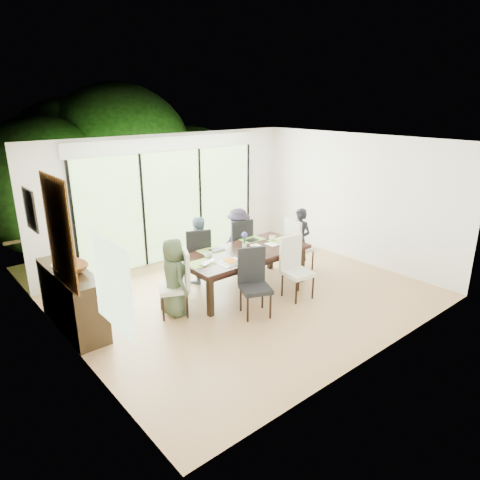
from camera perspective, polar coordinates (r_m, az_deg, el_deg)
floor at (r=7.71m, az=1.20°, el=-7.56°), size 6.00×5.00×0.01m
ceiling at (r=6.97m, az=1.35°, el=12.92°), size 6.00×5.00×0.01m
wall_back at (r=9.20m, az=-9.12°, el=5.47°), size 6.00×0.02×2.70m
wall_front at (r=5.69m, az=18.20°, el=-3.35°), size 6.00×0.02×2.70m
wall_left at (r=5.81m, az=-21.74°, el=-3.31°), size 0.02×5.00×2.70m
wall_right at (r=9.43m, az=15.24°, el=5.35°), size 0.02×5.00×2.70m
glass_doors at (r=9.20m, az=-8.94°, el=4.52°), size 4.20×0.02×2.30m
blinds_header at (r=8.98m, az=-9.32°, el=12.58°), size 4.40×0.06×0.28m
mullion_a at (r=8.35m, az=-21.28°, el=2.05°), size 0.05×0.04×2.30m
mullion_b at (r=8.87m, az=-12.77°, el=3.76°), size 0.05×0.04×2.30m
mullion_c at (r=9.56m, az=-5.32°, el=5.18°), size 0.05×0.04×2.30m
mullion_d at (r=10.40m, az=1.05°, el=6.33°), size 0.05×0.04×2.30m
side_window at (r=4.71m, az=-16.68°, el=-5.78°), size 0.02×0.90×1.00m
deck at (r=10.34m, az=-11.29°, el=-1.32°), size 6.00×1.80×0.10m
rail_top at (r=10.84m, az=-13.55°, el=2.77°), size 6.00×0.08×0.06m
foliage_left at (r=10.95m, az=-24.78°, el=6.54°), size 3.20×3.20×3.20m
foliage_mid at (r=12.19m, az=-15.76°, el=10.29°), size 4.00×4.00×4.00m
foliage_right at (r=12.44m, az=-6.37°, el=8.48°), size 2.80×2.80×2.80m
foliage_far at (r=12.49m, az=-21.26°, el=9.09°), size 3.60×3.60×3.60m
table_top at (r=7.72m, az=0.55°, el=-1.69°), size 2.40×1.10×0.06m
table_apron at (r=7.75m, az=0.54°, el=-2.31°), size 2.20×0.90×0.10m
table_leg_fl at (r=6.93m, az=-3.99°, el=-7.50°), size 0.09×0.09×0.69m
table_leg_fr at (r=8.27m, az=8.20°, el=-3.25°), size 0.09×0.09×0.69m
table_leg_bl at (r=7.59m, az=-7.84°, el=-5.28°), size 0.09×0.09×0.69m
table_leg_br at (r=8.83m, az=4.06°, el=-1.70°), size 0.09×0.09×0.69m
chair_left_end at (r=6.97m, az=-8.93°, el=-5.69°), size 0.61×0.61×1.10m
chair_right_end at (r=8.77m, az=8.02°, el=-0.56°), size 0.50×0.50×1.10m
chair_far_left at (r=8.16m, az=-5.75°, el=-1.93°), size 0.61×0.61×1.10m
chair_far_right at (r=8.72m, az=-0.33°, el=-0.48°), size 0.56×0.56×1.10m
chair_near_left at (r=6.87m, az=2.09°, el=-5.84°), size 0.61×0.61×1.10m
chair_near_right at (r=7.52m, az=7.78°, el=-3.79°), size 0.51×0.51×1.10m
person_left_end at (r=6.94m, az=-8.82°, el=-4.93°), size 0.45×0.65×1.29m
person_right_end at (r=8.72m, az=7.96°, el=0.00°), size 0.44×0.64×1.29m
person_far_left at (r=8.11m, az=-5.70°, el=-1.34°), size 0.65×0.47×1.29m
person_far_right at (r=8.68m, az=-0.25°, el=0.08°), size 0.62×0.40×1.29m
placemat_left at (r=7.16m, az=-5.25°, el=-3.10°), size 0.44×0.32×0.01m
placemat_right at (r=8.32m, az=5.53°, el=-0.03°), size 0.44×0.32×0.01m
placemat_far_l at (r=7.74m, az=-3.92°, el=-1.41°), size 0.44×0.32×0.01m
placemat_far_r at (r=8.33m, az=1.64°, el=0.08°), size 0.44×0.32×0.01m
placemat_paper at (r=7.16m, az=-1.24°, el=-3.03°), size 0.44×0.32×0.01m
tablet_far_l at (r=7.75m, az=-3.10°, el=-1.28°), size 0.26×0.18×0.01m
tablet_far_r at (r=8.26m, az=1.61°, el=-0.02°), size 0.24×0.17×0.01m
papers at (r=8.12m, az=4.54°, el=-0.47°), size 0.30×0.22×0.00m
platter_base at (r=7.15m, az=-1.25°, el=-2.92°), size 0.26×0.26×0.02m
platter_snacks at (r=7.15m, az=-1.25°, el=-2.79°), size 0.20×0.20×0.01m
vase at (r=7.75m, az=0.59°, el=-0.88°), size 0.08×0.08×0.12m
hyacinth_stems at (r=7.71m, az=0.59°, el=-0.04°), size 0.04×0.04×0.16m
hyacinth_blooms at (r=7.68m, az=0.59°, el=0.67°), size 0.11×0.11×0.11m
laptop at (r=7.14m, az=-4.13°, el=-3.07°), size 0.39×0.33×0.03m
cup_a at (r=7.40m, az=-4.34°, el=-2.00°), size 0.16×0.16×0.10m
cup_b at (r=7.71m, az=1.88°, el=-1.10°), size 0.14×0.14×0.09m
cup_c at (r=8.27m, az=4.32°, el=0.23°), size 0.17×0.17×0.10m
book at (r=7.89m, az=1.69°, el=-0.92°), size 0.19×0.24×0.02m
sideboard at (r=7.03m, az=-21.45°, el=-7.33°), size 0.47×1.67×0.94m
bowl at (r=6.73m, az=-21.69°, el=-3.54°), size 0.50×0.50×0.12m
candlestick_base at (r=7.15m, az=-22.84°, el=-2.77°), size 0.10×0.10×0.04m
candlestick_shaft at (r=6.96m, az=-23.50°, el=2.31°), size 0.03×0.03×1.31m
candlestick_pan at (r=6.83m, az=-24.19°, el=7.54°), size 0.10×0.10×0.03m
candle at (r=6.82m, az=-24.26°, el=8.06°), size 0.04×0.04×0.10m
tapestry at (r=6.07m, az=-23.00°, el=0.95°), size 0.02×1.00×1.50m
art_frame at (r=7.28m, az=-26.20°, el=3.64°), size 0.03×0.55×0.65m
art_canvas at (r=7.28m, az=-26.05°, el=3.67°), size 0.01×0.45×0.55m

